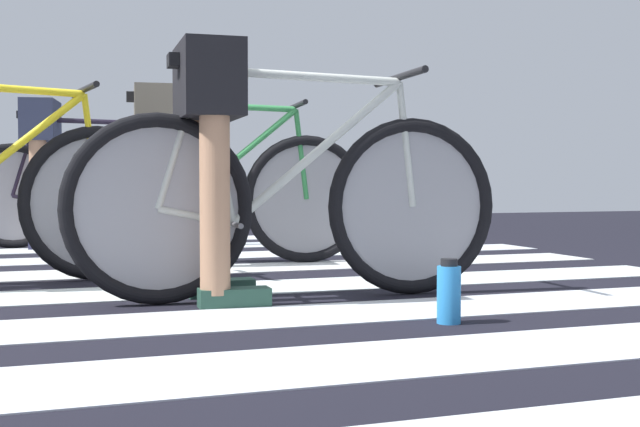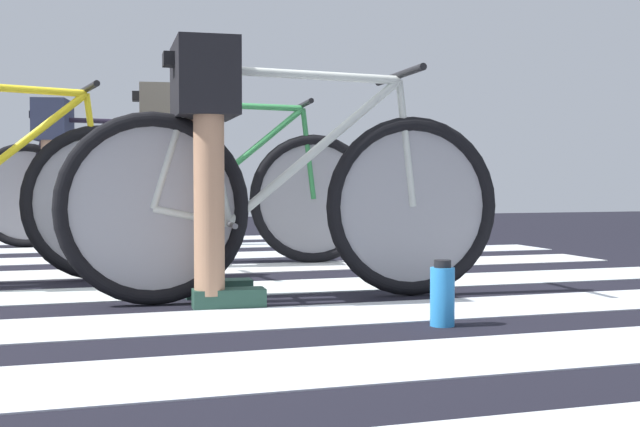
{
  "view_description": "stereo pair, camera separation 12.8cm",
  "coord_description": "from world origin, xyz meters",
  "px_view_note": "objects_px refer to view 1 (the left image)",
  "views": [
    {
      "loc": [
        -0.56,
        -3.29,
        0.48
      ],
      "look_at": [
        0.62,
        0.02,
        0.34
      ],
      "focal_mm": 46.84,
      "sensor_mm": 36.0,
      "label": 1
    },
    {
      "loc": [
        -0.43,
        -3.29,
        0.48
      ],
      "look_at": [
        0.62,
        0.02,
        0.34
      ],
      "focal_mm": 46.84,
      "sensor_mm": 36.0,
      "label": 2
    }
  ],
  "objects_px": {
    "bicycle_1_of_4": "(290,201)",
    "cyclist_4_of_4": "(42,152)",
    "cyclist_1_of_4": "(210,136)",
    "bicycle_4_of_4": "(89,192)",
    "water_bottle": "(449,293)",
    "bicycle_3_of_4": "(215,195)",
    "cyclist_3_of_4": "(156,151)"
  },
  "relations": [
    {
      "from": "bicycle_1_of_4",
      "to": "cyclist_4_of_4",
      "type": "relative_size",
      "value": 1.72
    },
    {
      "from": "cyclist_1_of_4",
      "to": "bicycle_4_of_4",
      "type": "height_order",
      "value": "cyclist_1_of_4"
    },
    {
      "from": "bicycle_4_of_4",
      "to": "water_bottle",
      "type": "relative_size",
      "value": 8.16
    },
    {
      "from": "bicycle_3_of_4",
      "to": "cyclist_3_of_4",
      "type": "bearing_deg",
      "value": -180.0
    },
    {
      "from": "bicycle_4_of_4",
      "to": "bicycle_1_of_4",
      "type": "bearing_deg",
      "value": -68.91
    },
    {
      "from": "cyclist_3_of_4",
      "to": "water_bottle",
      "type": "relative_size",
      "value": 4.58
    },
    {
      "from": "cyclist_1_of_4",
      "to": "bicycle_3_of_4",
      "type": "bearing_deg",
      "value": 80.13
    },
    {
      "from": "cyclist_4_of_4",
      "to": "water_bottle",
      "type": "xyz_separation_m",
      "value": [
        1.18,
        -3.62,
        -0.55
      ]
    },
    {
      "from": "cyclist_1_of_4",
      "to": "water_bottle",
      "type": "relative_size",
      "value": 4.64
    },
    {
      "from": "bicycle_1_of_4",
      "to": "cyclist_3_of_4",
      "type": "relative_size",
      "value": 1.8
    },
    {
      "from": "cyclist_4_of_4",
      "to": "bicycle_1_of_4",
      "type": "bearing_deg",
      "value": -63.44
    },
    {
      "from": "water_bottle",
      "to": "cyclist_4_of_4",
      "type": "bearing_deg",
      "value": 108.04
    },
    {
      "from": "cyclist_3_of_4",
      "to": "bicycle_4_of_4",
      "type": "relative_size",
      "value": 0.56
    },
    {
      "from": "water_bottle",
      "to": "bicycle_3_of_4",
      "type": "bearing_deg",
      "value": 98.48
    },
    {
      "from": "bicycle_3_of_4",
      "to": "cyclist_4_of_4",
      "type": "xyz_separation_m",
      "value": [
        -0.87,
        1.52,
        0.27
      ]
    },
    {
      "from": "bicycle_3_of_4",
      "to": "cyclist_4_of_4",
      "type": "height_order",
      "value": "cyclist_4_of_4"
    },
    {
      "from": "bicycle_1_of_4",
      "to": "bicycle_3_of_4",
      "type": "height_order",
      "value": "same"
    },
    {
      "from": "bicycle_1_of_4",
      "to": "bicycle_3_of_4",
      "type": "relative_size",
      "value": 1.0
    },
    {
      "from": "cyclist_1_of_4",
      "to": "bicycle_4_of_4",
      "type": "relative_size",
      "value": 0.57
    },
    {
      "from": "cyclist_1_of_4",
      "to": "bicycle_1_of_4",
      "type": "bearing_deg",
      "value": -0.0
    },
    {
      "from": "cyclist_4_of_4",
      "to": "bicycle_4_of_4",
      "type": "bearing_deg",
      "value": 0.0
    },
    {
      "from": "cyclist_1_of_4",
      "to": "cyclist_3_of_4",
      "type": "relative_size",
      "value": 1.01
    },
    {
      "from": "cyclist_1_of_4",
      "to": "cyclist_4_of_4",
      "type": "xyz_separation_m",
      "value": [
        -0.55,
        2.9,
        0.02
      ]
    },
    {
      "from": "bicycle_3_of_4",
      "to": "bicycle_1_of_4",
      "type": "bearing_deg",
      "value": -83.9
    },
    {
      "from": "cyclist_1_of_4",
      "to": "water_bottle",
      "type": "height_order",
      "value": "cyclist_1_of_4"
    },
    {
      "from": "bicycle_4_of_4",
      "to": "cyclist_3_of_4",
      "type": "bearing_deg",
      "value": -69.85
    },
    {
      "from": "cyclist_3_of_4",
      "to": "bicycle_4_of_4",
      "type": "distance_m",
      "value": 1.47
    },
    {
      "from": "bicycle_3_of_4",
      "to": "water_bottle",
      "type": "distance_m",
      "value": 2.14
    },
    {
      "from": "cyclist_1_of_4",
      "to": "cyclist_4_of_4",
      "type": "distance_m",
      "value": 2.95
    },
    {
      "from": "bicycle_3_of_4",
      "to": "cyclist_3_of_4",
      "type": "relative_size",
      "value": 1.8
    },
    {
      "from": "bicycle_4_of_4",
      "to": "cyclist_1_of_4",
      "type": "bearing_deg",
      "value": -74.96
    },
    {
      "from": "bicycle_1_of_4",
      "to": "bicycle_4_of_4",
      "type": "relative_size",
      "value": 1.01
    }
  ]
}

